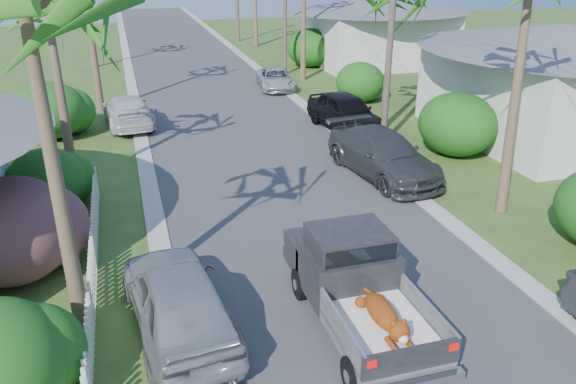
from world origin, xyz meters
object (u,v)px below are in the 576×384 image
object	(u,v)px
parked_car_rm	(383,155)
parked_car_rd	(275,79)
house_right_far	(377,33)
utility_pole_b	(391,33)
pickup_truck	(353,278)
palm_l_b	(45,2)
utility_pole_c	(285,1)
parked_car_rf	(346,112)
parked_car_ln	(178,300)
house_right_near	(553,86)
parked_car_lf	(128,111)

from	to	relation	value
parked_car_rm	parked_car_rd	bearing A→B (deg)	82.53
house_right_far	utility_pole_b	size ratio (longest dim) A/B	1.00
parked_car_rm	pickup_truck	bearing A→B (deg)	-127.63
parked_car_rm	palm_l_b	bearing A→B (deg)	160.02
pickup_truck	utility_pole_c	world-z (taller)	utility_pole_c
parked_car_rf	palm_l_b	size ratio (longest dim) A/B	0.66
parked_car_rm	utility_pole_c	xyz separation A→B (m)	(1.62, 18.29, 3.81)
parked_car_ln	house_right_near	world-z (taller)	house_right_near
pickup_truck	parked_car_lf	xyz separation A→B (m)	(-4.31, 16.82, -0.30)
pickup_truck	palm_l_b	world-z (taller)	palm_l_b
pickup_truck	palm_l_b	bearing A→B (deg)	122.67
parked_car_rf	parked_car_rd	world-z (taller)	parked_car_rf
parked_car_rm	parked_car_rd	distance (m)	14.39
parked_car_rd	utility_pole_b	world-z (taller)	utility_pole_b
parked_car_lf	utility_pole_c	size ratio (longest dim) A/B	0.54
parked_car_rd	utility_pole_c	bearing A→B (deg)	72.73
parked_car_ln	utility_pole_c	size ratio (longest dim) A/B	0.53
parked_car_rf	parked_car_lf	distance (m)	10.13
parked_car_ln	house_right_far	distance (m)	32.38
parked_car_rm	utility_pole_b	bearing A→B (deg)	55.91
parked_car_rm	parked_car_ln	size ratio (longest dim) A/B	1.15
parked_car_rf	house_right_near	world-z (taller)	house_right_near
parked_car_rm	house_right_far	size ratio (longest dim) A/B	0.61
pickup_truck	parked_car_rd	bearing A→B (deg)	79.10
house_right_near	parked_car_rd	bearing A→B (deg)	127.09
parked_car_ln	utility_pole_c	distance (m)	27.50
parked_car_rm	utility_pole_c	world-z (taller)	utility_pole_c
house_right_near	parked_car_rm	bearing A→B (deg)	-165.72
house_right_near	house_right_far	distance (m)	18.00
parked_car_rd	parked_car_ln	bearing A→B (deg)	-103.71
parked_car_rm	parked_car_ln	bearing A→B (deg)	-146.79
parked_car_rf	parked_car_ln	xyz separation A→B (m)	(-8.94, -12.71, -0.02)
parked_car_ln	utility_pole_b	bearing A→B (deg)	-139.48
parked_car_rf	utility_pole_b	size ratio (longest dim) A/B	0.54
utility_pole_b	utility_pole_c	size ratio (longest dim) A/B	1.00
house_right_far	utility_pole_c	bearing A→B (deg)	-164.88
pickup_truck	utility_pole_b	world-z (taller)	utility_pole_b
palm_l_b	house_right_far	distance (m)	27.06
parked_car_ln	utility_pole_b	size ratio (longest dim) A/B	0.53
pickup_truck	parked_car_rf	distance (m)	14.24
pickup_truck	parked_car_rm	world-z (taller)	pickup_truck
pickup_truck	utility_pole_c	distance (m)	26.91
palm_l_b	house_right_far	size ratio (longest dim) A/B	0.82
parked_car_lf	house_right_near	xyz separation A→B (m)	(17.71, -6.83, 1.51)
parked_car_rd	utility_pole_c	world-z (taller)	utility_pole_c
palm_l_b	utility_pole_c	bearing A→B (deg)	52.22
house_right_far	utility_pole_b	bearing A→B (deg)	-113.52
house_right_far	utility_pole_c	xyz separation A→B (m)	(-7.40, -2.00, 2.48)
parked_car_rf	parked_car_ln	bearing A→B (deg)	-132.61
parked_car_rf	house_right_far	bearing A→B (deg)	53.33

